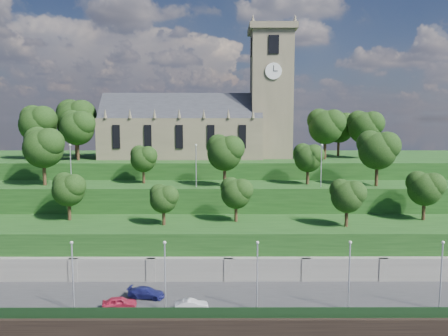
{
  "coord_description": "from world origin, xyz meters",
  "views": [
    {
      "loc": [
        4.26,
        -43.2,
        22.86
      ],
      "look_at": [
        4.47,
        30.0,
        14.62
      ],
      "focal_mm": 35.0,
      "sensor_mm": 36.0,
      "label": 1
    }
  ],
  "objects_px": {
    "church": "(206,121)",
    "car_middle": "(191,305)",
    "car_left": "(120,303)",
    "car_right": "(146,293)"
  },
  "relations": [
    {
      "from": "car_left",
      "to": "car_right",
      "type": "distance_m",
      "value": 3.74
    },
    {
      "from": "car_left",
      "to": "car_right",
      "type": "relative_size",
      "value": 0.87
    },
    {
      "from": "church",
      "to": "car_right",
      "type": "height_order",
      "value": "church"
    },
    {
      "from": "church",
      "to": "car_left",
      "type": "xyz_separation_m",
      "value": [
        -7.97,
        -42.86,
        -19.88
      ]
    },
    {
      "from": "car_middle",
      "to": "car_right",
      "type": "height_order",
      "value": "car_right"
    },
    {
      "from": "church",
      "to": "car_left",
      "type": "height_order",
      "value": "church"
    },
    {
      "from": "church",
      "to": "car_left",
      "type": "distance_m",
      "value": 47.91
    },
    {
      "from": "church",
      "to": "car_middle",
      "type": "relative_size",
      "value": 10.5
    },
    {
      "from": "church",
      "to": "car_middle",
      "type": "height_order",
      "value": "church"
    },
    {
      "from": "car_left",
      "to": "car_middle",
      "type": "relative_size",
      "value": 1.02
    }
  ]
}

